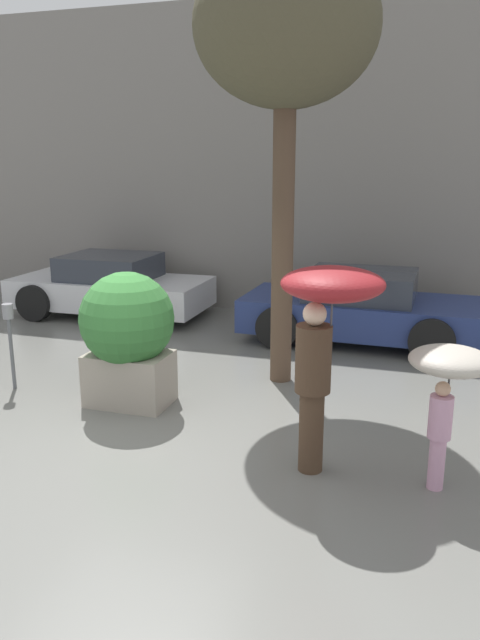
% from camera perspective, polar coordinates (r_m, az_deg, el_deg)
% --- Properties ---
extents(ground_plane, '(40.00, 40.00, 0.00)m').
position_cam_1_polar(ground_plane, '(7.27, -10.72, -10.55)').
color(ground_plane, slate).
extents(building_facade, '(18.00, 0.30, 6.00)m').
position_cam_1_polar(building_facade, '(12.68, 2.92, 14.25)').
color(building_facade, gray).
rests_on(building_facade, ground).
extents(planter_box, '(1.19, 1.19, 1.71)m').
position_cam_1_polar(planter_box, '(7.92, -10.24, -1.14)').
color(planter_box, '#9E9384').
rests_on(planter_box, ground).
extents(person_adult, '(0.98, 0.98, 2.08)m').
position_cam_1_polar(person_adult, '(5.95, 7.87, 0.35)').
color(person_adult, '#473323').
rests_on(person_adult, ground).
extents(person_child, '(0.76, 0.76, 1.38)m').
position_cam_1_polar(person_child, '(6.06, 18.53, -4.76)').
color(person_child, '#D199B7').
rests_on(person_child, ground).
extents(parked_car_near, '(3.98, 2.03, 1.22)m').
position_cam_1_polar(parked_car_near, '(10.84, 10.93, 1.06)').
color(parked_car_near, navy).
rests_on(parked_car_near, ground).
extents(parked_car_far, '(3.87, 1.98, 1.22)m').
position_cam_1_polar(parked_car_far, '(12.74, -11.71, 3.00)').
color(parked_car_far, silver).
rests_on(parked_car_far, ground).
extents(street_tree, '(2.35, 2.35, 5.65)m').
position_cam_1_polar(street_tree, '(8.56, 4.25, 24.72)').
color(street_tree, brown).
rests_on(street_tree, ground).
extents(parking_meter, '(0.14, 0.14, 1.19)m').
position_cam_1_polar(parking_meter, '(8.89, -20.34, -0.69)').
color(parking_meter, '#595B60').
rests_on(parking_meter, ground).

